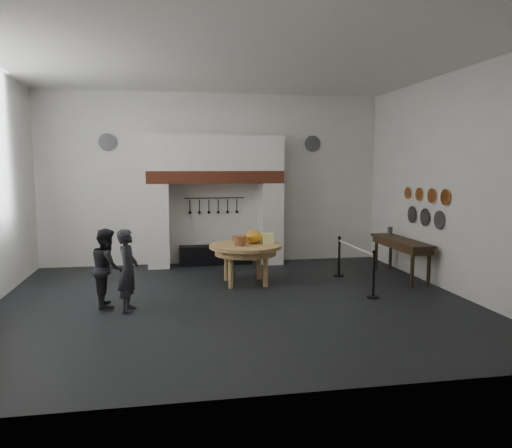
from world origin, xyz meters
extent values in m
cube|color=black|center=(0.00, 0.00, 0.00)|extent=(9.00, 8.00, 0.02)
cube|color=silver|center=(0.00, 0.00, 4.50)|extent=(9.00, 8.00, 0.02)
cube|color=silver|center=(0.00, 4.00, 2.25)|extent=(9.00, 0.02, 4.50)
cube|color=silver|center=(0.00, -4.00, 2.25)|extent=(9.00, 0.02, 4.50)
cube|color=silver|center=(4.50, 0.00, 2.25)|extent=(0.02, 8.00, 4.50)
cube|color=silver|center=(-1.48, 3.65, 1.07)|extent=(0.55, 0.70, 2.15)
cube|color=silver|center=(1.48, 3.65, 1.07)|extent=(0.55, 0.70, 2.15)
cube|color=#9E442B|center=(0.00, 3.65, 2.31)|extent=(3.50, 0.72, 0.32)
cube|color=silver|center=(0.00, 3.65, 2.92)|extent=(3.50, 0.70, 0.90)
cube|color=black|center=(0.00, 3.72, 0.25)|extent=(1.90, 0.45, 0.50)
cylinder|color=black|center=(0.00, 3.92, 1.75)|extent=(1.60, 0.02, 0.02)
cylinder|color=tan|center=(0.44, 1.42, 0.84)|extent=(1.69, 1.69, 0.07)
ellipsoid|color=orange|center=(0.64, 1.52, 1.03)|extent=(0.36, 0.36, 0.31)
cube|color=#FFFE98|center=(0.94, 1.37, 0.99)|extent=(0.22, 0.22, 0.24)
cube|color=#F5E492|center=(0.92, 1.67, 0.97)|extent=(0.18, 0.18, 0.20)
cone|color=#955836|center=(0.29, 1.27, 0.98)|extent=(0.34, 0.34, 0.22)
ellipsoid|color=#985736|center=(0.34, 1.77, 0.94)|extent=(0.31, 0.18, 0.13)
imported|color=black|center=(-1.96, -0.28, 0.74)|extent=(0.42, 0.58, 1.49)
imported|color=black|center=(-2.36, 0.12, 0.73)|extent=(0.67, 0.79, 1.46)
cube|color=#3C2815|center=(4.10, 1.39, 0.87)|extent=(0.55, 2.20, 0.06)
cylinder|color=#54555A|center=(4.10, 1.99, 1.01)|extent=(0.12, 0.12, 0.22)
cylinder|color=#C6662D|center=(4.46, 0.20, 1.95)|extent=(0.03, 0.34, 0.34)
cylinder|color=#C6662D|center=(4.46, 0.75, 1.95)|extent=(0.03, 0.32, 0.32)
cylinder|color=#C6662D|center=(4.46, 1.30, 1.95)|extent=(0.03, 0.30, 0.30)
cylinder|color=#C6662D|center=(4.46, 1.85, 1.95)|extent=(0.03, 0.28, 0.28)
cylinder|color=#4C4C51|center=(4.46, 0.40, 1.45)|extent=(0.03, 0.40, 0.40)
cylinder|color=#4C4C51|center=(4.46, 1.00, 1.45)|extent=(0.03, 0.40, 0.40)
cylinder|color=#4C4C51|center=(4.46, 1.60, 1.45)|extent=(0.03, 0.40, 0.40)
cylinder|color=#4C4C51|center=(-2.70, 3.96, 3.20)|extent=(0.44, 0.03, 0.44)
cylinder|color=#4C4C51|center=(2.70, 3.96, 3.20)|extent=(0.44, 0.03, 0.44)
cylinder|color=black|center=(2.73, -0.23, 0.45)|extent=(0.05, 0.05, 0.90)
cylinder|color=black|center=(2.73, 1.77, 0.45)|extent=(0.05, 0.05, 0.90)
cylinder|color=silver|center=(2.73, 0.77, 0.85)|extent=(0.04, 2.00, 0.04)
camera|label=1|loc=(-1.27, -9.30, 2.60)|focal=35.00mm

